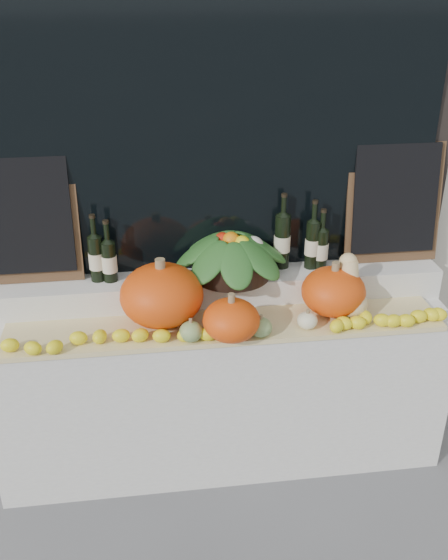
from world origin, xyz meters
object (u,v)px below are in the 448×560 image
at_px(produce_bowl, 231,254).
at_px(wine_bottle_tall, 282,241).
at_px(pumpkin_left, 162,295).
at_px(pumpkin_right, 333,291).
at_px(butternut_squash, 350,293).

distance_m(produce_bowl, wine_bottle_tall, 0.28).
bearing_deg(pumpkin_left, pumpkin_right, -1.33).
xyz_separation_m(pumpkin_left, butternut_squash, (0.91, -0.05, -0.03)).
height_order(pumpkin_left, pumpkin_right, pumpkin_left).
bearing_deg(wine_bottle_tall, butternut_squash, -47.33).
xyz_separation_m(pumpkin_right, produce_bowl, (-0.47, 0.22, 0.13)).
relative_size(pumpkin_right, butternut_squash, 1.05).
relative_size(pumpkin_left, wine_bottle_tall, 1.00).
distance_m(pumpkin_right, wine_bottle_tall, 0.38).
bearing_deg(pumpkin_left, produce_bowl, 28.57).
bearing_deg(produce_bowl, wine_bottle_tall, 12.26).
relative_size(produce_bowl, wine_bottle_tall, 1.53).
bearing_deg(pumpkin_right, produce_bowl, 155.62).
relative_size(butternut_squash, wine_bottle_tall, 0.75).
relative_size(pumpkin_right, wine_bottle_tall, 0.79).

